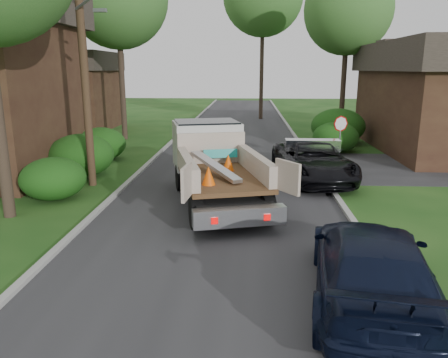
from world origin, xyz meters
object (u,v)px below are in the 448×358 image
object	(u,v)px
stop_sign	(340,130)
flatbed_truck	(212,158)
house_left_far	(65,90)
navy_suv	(371,266)
utility_pole	(83,54)
black_pickup	(313,161)
tree_right_far	(348,10)

from	to	relation	value
stop_sign	flatbed_truck	bearing A→B (deg)	-137.46
house_left_far	navy_suv	bearing A→B (deg)	-56.90
house_left_far	stop_sign	bearing A→B (deg)	-34.81
utility_pole	flatbed_truck	xyz separation A→B (m)	(5.00, -1.20, -3.73)
utility_pole	black_pickup	bearing A→B (deg)	9.14
tree_right_far	flatbed_truck	bearing A→B (deg)	-116.21
tree_right_far	house_left_far	bearing A→B (deg)	174.56
flatbed_truck	black_pickup	distance (m)	4.91
tree_right_far	flatbed_truck	xyz separation A→B (m)	(-7.98, -16.21, -7.04)
utility_pole	flatbed_truck	distance (m)	6.35
tree_right_far	navy_suv	distance (m)	25.34
tree_right_far	stop_sign	bearing A→B (deg)	-101.81
black_pickup	utility_pole	bearing A→B (deg)	-177.39
stop_sign	flatbed_truck	distance (m)	7.72
house_left_far	flatbed_truck	world-z (taller)	house_left_far
stop_sign	house_left_far	xyz separation A→B (m)	(-18.70, 13.00, 1.27)
utility_pole	tree_right_far	bearing A→B (deg)	49.16
utility_pole	navy_suv	world-z (taller)	utility_pole
utility_pole	house_left_far	xyz separation A→B (m)	(-8.02, 17.02, -2.12)
utility_pole	navy_suv	size ratio (longest dim) A/B	1.79
utility_pole	tree_right_far	size ratio (longest dim) A/B	0.87
stop_sign	tree_right_far	xyz separation A→B (m)	(2.30, 11.00, 6.70)
tree_right_far	flatbed_truck	size ratio (longest dim) A/B	1.54
stop_sign	flatbed_truck	xyz separation A→B (m)	(-5.68, -5.21, -0.33)
utility_pole	black_pickup	xyz separation A→B (m)	(9.08, 1.46, -4.36)
flatbed_truck	black_pickup	size ratio (longest dim) A/B	1.27
tree_right_far	navy_suv	xyz separation A→B (m)	(-4.19, -23.78, -7.67)
stop_sign	utility_pole	bearing A→B (deg)	-159.38
black_pickup	navy_suv	distance (m)	10.23
navy_suv	tree_right_far	bearing A→B (deg)	-91.02
tree_right_far	black_pickup	distance (m)	16.05
flatbed_truck	navy_suv	world-z (taller)	flatbed_truck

